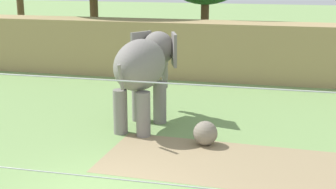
{
  "coord_description": "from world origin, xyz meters",
  "views": [
    {
      "loc": [
        3.84,
        -9.37,
        4.96
      ],
      "look_at": [
        0.6,
        3.97,
        1.4
      ],
      "focal_mm": 52.89,
      "sensor_mm": 36.0,
      "label": 1
    }
  ],
  "objects": [
    {
      "name": "cable_fence",
      "position": [
        0.0,
        -3.32,
        1.83
      ],
      "size": [
        12.75,
        0.24,
        3.64
      ],
      "color": "brown",
      "rests_on": "ground"
    },
    {
      "name": "dirt_patch",
      "position": [
        2.51,
        2.66,
        0.0
      ],
      "size": [
        6.69,
        3.34,
        0.01
      ],
      "primitive_type": "cube",
      "rotation": [
        0.0,
        0.0,
        -0.04
      ],
      "color": "#937F5B",
      "rests_on": "ground"
    },
    {
      "name": "enrichment_ball",
      "position": [
        1.72,
        3.88,
        0.35
      ],
      "size": [
        0.7,
        0.7,
        0.7
      ],
      "primitive_type": "sphere",
      "color": "gray",
      "rests_on": "ground"
    },
    {
      "name": "elephant",
      "position": [
        -0.49,
        5.23,
        1.9
      ],
      "size": [
        1.75,
        3.87,
        2.87
      ],
      "color": "gray",
      "rests_on": "ground"
    },
    {
      "name": "embankment_wall",
      "position": [
        0.0,
        12.66,
        1.28
      ],
      "size": [
        36.0,
        1.8,
        2.56
      ],
      "primitive_type": "cube",
      "color": "tan",
      "rests_on": "ground"
    }
  ]
}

